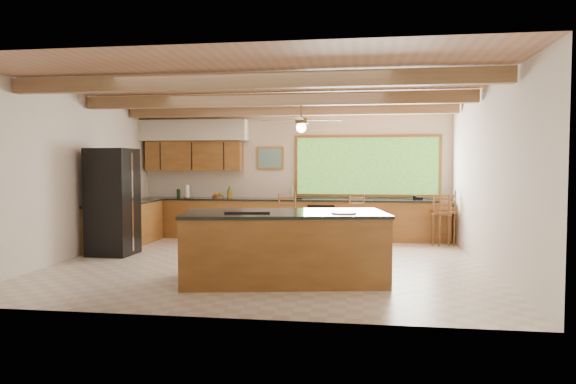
# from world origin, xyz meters

# --- Properties ---
(ground) EXTENTS (7.20, 7.20, 0.00)m
(ground) POSITION_xyz_m (0.00, 0.00, 0.00)
(ground) COLOR beige
(ground) RESTS_ON ground
(room_shell) EXTENTS (7.27, 6.54, 3.02)m
(room_shell) POSITION_xyz_m (-0.17, 0.65, 2.21)
(room_shell) COLOR beige
(room_shell) RESTS_ON ground
(counter_run) EXTENTS (7.12, 3.10, 1.23)m
(counter_run) POSITION_xyz_m (-0.82, 2.52, 0.46)
(counter_run) COLOR brown
(counter_run) RESTS_ON ground
(island) EXTENTS (3.09, 1.84, 1.03)m
(island) POSITION_xyz_m (0.47, -1.34, 0.51)
(island) COLOR brown
(island) RESTS_ON ground
(refrigerator) EXTENTS (0.80, 0.78, 2.00)m
(refrigerator) POSITION_xyz_m (-3.05, 0.37, 1.00)
(refrigerator) COLOR black
(refrigerator) RESTS_ON ground
(bar_stool_a) EXTENTS (0.43, 0.43, 1.13)m
(bar_stool_a) POSITION_xyz_m (0.10, 1.54, 0.67)
(bar_stool_a) COLOR brown
(bar_stool_a) RESTS_ON ground
(bar_stool_b) EXTENTS (0.47, 0.47, 1.08)m
(bar_stool_b) POSITION_xyz_m (1.45, 2.39, 0.64)
(bar_stool_b) COLOR brown
(bar_stool_b) RESTS_ON ground
(bar_stool_c) EXTENTS (0.42, 0.42, 1.09)m
(bar_stool_c) POSITION_xyz_m (3.25, 2.39, 0.64)
(bar_stool_c) COLOR brown
(bar_stool_c) RESTS_ON ground
(bar_stool_d) EXTENTS (0.52, 0.52, 1.16)m
(bar_stool_d) POSITION_xyz_m (3.30, 2.39, 0.69)
(bar_stool_d) COLOR brown
(bar_stool_d) RESTS_ON ground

